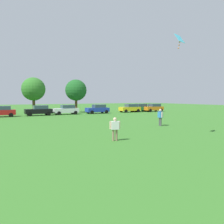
% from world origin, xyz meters
% --- Properties ---
extents(ground_plane, '(160.00, 160.00, 0.00)m').
position_xyz_m(ground_plane, '(0.00, 30.00, 0.00)').
color(ground_plane, '#387528').
extents(adult_bystander, '(0.75, 0.39, 1.60)m').
position_xyz_m(adult_bystander, '(3.14, 15.94, 0.95)').
color(adult_bystander, '#8C7259').
rests_on(adult_bystander, ground).
extents(bystander_midfield, '(0.44, 0.83, 1.77)m').
position_xyz_m(bystander_midfield, '(11.30, 20.87, 1.05)').
color(bystander_midfield, '#4C4C51').
rests_on(bystander_midfield, ground).
extents(kite, '(1.04, 0.73, 1.04)m').
position_xyz_m(kite, '(7.78, 14.80, 7.07)').
color(kite, '#3FBFE5').
extents(parked_car_red_2, '(4.30, 2.02, 1.68)m').
position_xyz_m(parked_car_red_2, '(-2.95, 40.97, 0.86)').
color(parked_car_red_2, red).
rests_on(parked_car_red_2, ground).
extents(parked_car_black_3, '(4.30, 2.02, 1.68)m').
position_xyz_m(parked_car_black_3, '(2.76, 41.19, 0.86)').
color(parked_car_black_3, black).
rests_on(parked_car_black_3, ground).
extents(parked_car_white_4, '(4.30, 2.02, 1.68)m').
position_xyz_m(parked_car_white_4, '(7.46, 41.34, 0.86)').
color(parked_car_white_4, white).
rests_on(parked_car_white_4, ground).
extents(parked_car_blue_5, '(4.30, 2.02, 1.68)m').
position_xyz_m(parked_car_blue_5, '(13.41, 41.08, 0.86)').
color(parked_car_blue_5, '#1E38AD').
rests_on(parked_car_blue_5, ground).
extents(parked_car_yellow_6, '(4.30, 2.02, 1.68)m').
position_xyz_m(parked_car_yellow_6, '(20.77, 41.28, 0.86)').
color(parked_car_yellow_6, yellow).
rests_on(parked_car_yellow_6, ground).
extents(parked_car_green_7, '(4.30, 2.02, 1.68)m').
position_xyz_m(parked_car_green_7, '(23.73, 42.00, 0.86)').
color(parked_car_green_7, '#196B38').
rests_on(parked_car_green_7, ground).
extents(parked_car_orange_8, '(4.30, 2.02, 1.68)m').
position_xyz_m(parked_car_orange_8, '(26.34, 40.69, 0.86)').
color(parked_car_orange_8, orange).
rests_on(parked_car_orange_8, ground).
extents(tree_right, '(4.30, 4.30, 6.70)m').
position_xyz_m(tree_right, '(2.78, 46.31, 4.53)').
color(tree_right, brown).
rests_on(tree_right, ground).
extents(tree_far_right, '(4.22, 4.22, 6.57)m').
position_xyz_m(tree_far_right, '(10.73, 45.52, 4.43)').
color(tree_far_right, brown).
rests_on(tree_far_right, ground).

